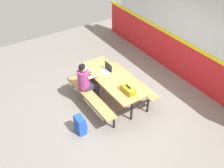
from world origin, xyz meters
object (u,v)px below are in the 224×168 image
at_px(picnic_table_main, 112,83).
at_px(toolbox_grey, 128,90).
at_px(backpack_dark, 80,125).
at_px(laptop_silver, 106,70).
at_px(student_nearer, 86,80).

bearing_deg(picnic_table_main, toolbox_grey, 0.45).
distance_m(toolbox_grey, backpack_dark, 1.37).
relative_size(toolbox_grey, backpack_dark, 0.91).
height_order(toolbox_grey, backpack_dark, toolbox_grey).
bearing_deg(laptop_silver, student_nearer, -88.87).
relative_size(student_nearer, toolbox_grey, 3.02).
bearing_deg(picnic_table_main, student_nearer, -119.86).
xyz_separation_m(picnic_table_main, toolbox_grey, (0.69, 0.01, 0.23)).
bearing_deg(toolbox_grey, student_nearer, -150.72).
height_order(picnic_table_main, laptop_silver, laptop_silver).
distance_m(student_nearer, backpack_dark, 1.20).
bearing_deg(laptop_silver, toolbox_grey, -1.66).
bearing_deg(student_nearer, picnic_table_main, 60.14).
distance_m(student_nearer, laptop_silver, 0.60).
distance_m(picnic_table_main, toolbox_grey, 0.72).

